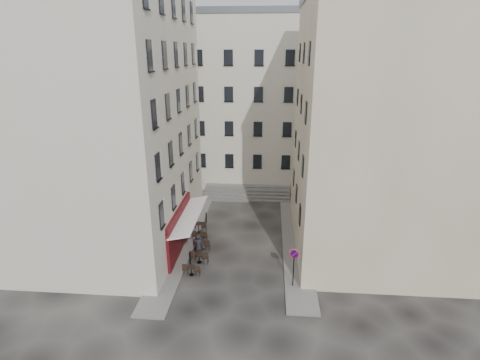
# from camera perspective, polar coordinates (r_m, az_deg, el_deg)

# --- Properties ---
(ground) EXTENTS (90.00, 90.00, 0.00)m
(ground) POSITION_cam_1_polar(r_m,az_deg,el_deg) (28.43, -0.59, -11.95)
(ground) COLOR black
(ground) RESTS_ON ground
(sidewalk_left) EXTENTS (2.00, 22.00, 0.12)m
(sidewalk_left) POSITION_cam_1_polar(r_m,az_deg,el_deg) (32.51, -7.93, -7.77)
(sidewalk_left) COLOR slate
(sidewalk_left) RESTS_ON ground
(sidewalk_right) EXTENTS (2.00, 18.00, 0.12)m
(sidewalk_right) POSITION_cam_1_polar(r_m,az_deg,el_deg) (30.99, 8.35, -9.22)
(sidewalk_right) COLOR slate
(sidewalk_right) RESTS_ON ground
(building_left) EXTENTS (12.20, 16.20, 20.60)m
(building_left) POSITION_cam_1_polar(r_m,az_deg,el_deg) (30.39, -20.53, 9.69)
(building_left) COLOR beige
(building_left) RESTS_ON ground
(building_right) EXTENTS (12.20, 14.20, 18.60)m
(building_right) POSITION_cam_1_polar(r_m,az_deg,el_deg) (29.42, 21.02, 7.37)
(building_right) COLOR tan
(building_right) RESTS_ON ground
(building_back) EXTENTS (18.20, 10.20, 18.60)m
(building_back) POSITION_cam_1_polar(r_m,az_deg,el_deg) (43.68, 0.36, 12.10)
(building_back) COLOR beige
(building_back) RESTS_ON ground
(cafe_storefront) EXTENTS (1.74, 7.30, 3.50)m
(cafe_storefront) POSITION_cam_1_polar(r_m,az_deg,el_deg) (29.05, -8.99, -7.25)
(cafe_storefront) COLOR #45090B
(cafe_storefront) RESTS_ON ground
(stone_steps) EXTENTS (9.00, 3.15, 0.80)m
(stone_steps) POSITION_cam_1_polar(r_m,az_deg,el_deg) (39.55, 1.07, -2.01)
(stone_steps) COLOR #5C5957
(stone_steps) RESTS_ON ground
(bollard_near) EXTENTS (0.12, 0.12, 0.98)m
(bollard_near) POSITION_cam_1_polar(r_m,az_deg,el_deg) (27.76, -7.62, -11.70)
(bollard_near) COLOR black
(bollard_near) RESTS_ON ground
(bollard_mid) EXTENTS (0.12, 0.12, 0.98)m
(bollard_mid) POSITION_cam_1_polar(r_m,az_deg,el_deg) (30.75, -6.27, -8.38)
(bollard_mid) COLOR black
(bollard_mid) RESTS_ON ground
(bollard_far) EXTENTS (0.12, 0.12, 0.98)m
(bollard_far) POSITION_cam_1_polar(r_m,az_deg,el_deg) (33.84, -5.17, -5.66)
(bollard_far) COLOR black
(bollard_far) RESTS_ON ground
(no_parking_sign) EXTENTS (0.61, 0.23, 2.79)m
(no_parking_sign) POSITION_cam_1_polar(r_m,az_deg,el_deg) (24.67, 8.23, -12.08)
(no_parking_sign) COLOR black
(no_parking_sign) RESTS_ON ground
(bistro_table_a) EXTENTS (1.22, 0.57, 0.86)m
(bistro_table_a) POSITION_cam_1_polar(r_m,az_deg,el_deg) (26.61, -7.39, -13.40)
(bistro_table_a) COLOR black
(bistro_table_a) RESTS_ON ground
(bistro_table_b) EXTENTS (1.36, 0.64, 0.96)m
(bistro_table_b) POSITION_cam_1_polar(r_m,az_deg,el_deg) (27.91, -6.20, -11.55)
(bistro_table_b) COLOR black
(bistro_table_b) RESTS_ON ground
(bistro_table_c) EXTENTS (1.29, 0.60, 0.91)m
(bistro_table_c) POSITION_cam_1_polar(r_m,az_deg,el_deg) (29.51, -5.82, -9.76)
(bistro_table_c) COLOR black
(bistro_table_c) RESTS_ON ground
(bistro_table_d) EXTENTS (1.26, 0.59, 0.89)m
(bistro_table_d) POSITION_cam_1_polar(r_m,az_deg,el_deg) (30.85, -6.16, -8.43)
(bistro_table_d) COLOR black
(bistro_table_d) RESTS_ON ground
(bistro_table_e) EXTENTS (1.35, 0.63, 0.95)m
(bistro_table_e) POSITION_cam_1_polar(r_m,az_deg,el_deg) (32.37, -6.30, -6.98)
(bistro_table_e) COLOR black
(bistro_table_e) RESTS_ON ground
(pedestrian) EXTENTS (0.69, 0.45, 1.89)m
(pedestrian) POSITION_cam_1_polar(r_m,az_deg,el_deg) (28.35, -6.33, -9.96)
(pedestrian) COLOR black
(pedestrian) RESTS_ON ground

